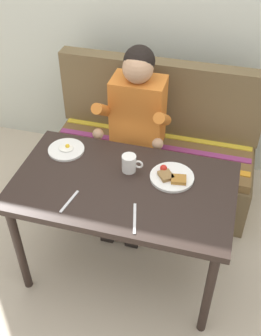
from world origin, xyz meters
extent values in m
plane|color=beige|center=(0.00, 0.00, 0.00)|extent=(8.00, 8.00, 0.00)
cube|color=black|center=(0.00, 0.00, 0.71)|extent=(1.20, 0.70, 0.04)
cylinder|color=black|center=(-0.54, -0.29, 0.34)|extent=(0.05, 0.05, 0.69)
cylinder|color=black|center=(0.54, -0.29, 0.34)|extent=(0.05, 0.05, 0.69)
cylinder|color=black|center=(-0.54, 0.29, 0.34)|extent=(0.05, 0.05, 0.69)
cylinder|color=black|center=(0.54, 0.29, 0.34)|extent=(0.05, 0.05, 0.69)
cube|color=brown|center=(0.00, 0.72, 0.20)|extent=(1.44, 0.56, 0.40)
cube|color=brown|center=(0.00, 0.72, 0.43)|extent=(1.40, 0.52, 0.06)
cube|color=brown|center=(0.00, 0.94, 0.73)|extent=(1.44, 0.12, 0.54)
cube|color=orange|center=(0.00, 0.58, 0.46)|extent=(1.38, 0.05, 0.01)
cube|color=#93387A|center=(0.00, 0.72, 0.46)|extent=(1.38, 0.05, 0.01)
cube|color=yellow|center=(0.00, 0.86, 0.46)|extent=(1.38, 0.05, 0.01)
cube|color=orange|center=(-0.09, 0.66, 0.76)|extent=(0.34, 0.22, 0.48)
sphere|color=tan|center=(-0.09, 0.64, 1.09)|extent=(0.19, 0.19, 0.19)
sphere|color=black|center=(-0.09, 0.67, 1.12)|extent=(0.19, 0.19, 0.19)
cylinder|color=orange|center=(-0.28, 0.52, 0.83)|extent=(0.07, 0.29, 0.23)
cylinder|color=orange|center=(0.10, 0.52, 0.83)|extent=(0.07, 0.29, 0.23)
sphere|color=tan|center=(-0.28, 0.40, 0.73)|extent=(0.07, 0.07, 0.07)
sphere|color=tan|center=(0.10, 0.40, 0.73)|extent=(0.07, 0.07, 0.07)
cylinder|color=#232333|center=(-0.17, 0.49, 0.52)|extent=(0.09, 0.34, 0.09)
cylinder|color=#232333|center=(-0.17, 0.32, 0.26)|extent=(0.08, 0.08, 0.52)
cube|color=black|center=(-0.17, 0.26, 0.03)|extent=(0.09, 0.20, 0.05)
cylinder|color=#232333|center=(0.00, 0.49, 0.52)|extent=(0.09, 0.34, 0.09)
cylinder|color=#232333|center=(0.00, 0.32, 0.26)|extent=(0.08, 0.08, 0.52)
cube|color=black|center=(0.00, 0.26, 0.03)|extent=(0.09, 0.20, 0.05)
cylinder|color=white|center=(0.24, 0.12, 0.74)|extent=(0.24, 0.24, 0.02)
cube|color=#A16A29|center=(0.28, 0.09, 0.76)|extent=(0.09, 0.08, 0.02)
cube|color=olive|center=(0.21, 0.10, 0.76)|extent=(0.10, 0.10, 0.02)
sphere|color=red|center=(0.19, 0.15, 0.76)|extent=(0.04, 0.04, 0.04)
ellipsoid|color=#CC6623|center=(0.29, 0.08, 0.76)|extent=(0.06, 0.05, 0.02)
cylinder|color=white|center=(-0.40, 0.19, 0.74)|extent=(0.21, 0.21, 0.01)
ellipsoid|color=white|center=(-0.40, 0.19, 0.75)|extent=(0.09, 0.08, 0.01)
sphere|color=yellow|center=(-0.40, 0.20, 0.76)|extent=(0.03, 0.03, 0.03)
cylinder|color=white|center=(0.00, 0.12, 0.78)|extent=(0.08, 0.08, 0.10)
cylinder|color=brown|center=(0.00, 0.12, 0.82)|extent=(0.07, 0.07, 0.01)
torus|color=white|center=(0.05, 0.12, 0.78)|extent=(0.05, 0.01, 0.05)
cube|color=silver|center=(-0.23, -0.20, 0.73)|extent=(0.04, 0.17, 0.00)
cube|color=silver|center=(0.12, -0.23, 0.73)|extent=(0.06, 0.20, 0.00)
camera|label=1|loc=(0.47, -1.55, 2.22)|focal=43.79mm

